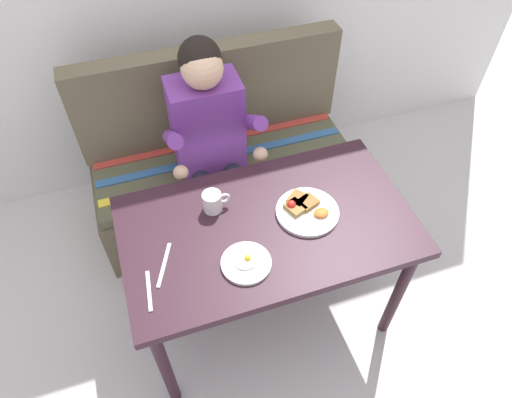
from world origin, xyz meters
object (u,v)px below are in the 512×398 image
object	(u,v)px
table	(267,235)
knife	(164,265)
couch	(222,168)
fork	(149,291)
plate_eggs	(246,263)
plate_breakfast	(305,209)
coffee_mug	(213,201)
person	(211,136)

from	to	relation	value
table	knife	distance (m)	0.45
couch	fork	distance (m)	1.13
couch	fork	xyz separation A→B (m)	(-0.51, -0.92, 0.40)
couch	fork	bearing A→B (deg)	-119.15
fork	table	bearing A→B (deg)	22.64
plate_eggs	table	bearing A→B (deg)	48.19
table	plate_breakfast	bearing A→B (deg)	3.60
coffee_mug	knife	distance (m)	0.33
couch	person	distance (m)	0.45
coffee_mug	knife	xyz separation A→B (m)	(-0.25, -0.21, -0.04)
table	plate_breakfast	distance (m)	0.20
plate_eggs	fork	xyz separation A→B (m)	(-0.37, 0.00, -0.01)
person	fork	xyz separation A→B (m)	(-0.43, -0.75, -0.01)
person	plate_eggs	bearing A→B (deg)	-94.48
person	fork	world-z (taller)	person
fork	knife	world-z (taller)	same
couch	knife	distance (m)	1.02
plate_breakfast	coffee_mug	xyz separation A→B (m)	(-0.36, 0.14, 0.03)
person	table	bearing A→B (deg)	-81.85
table	plate_eggs	world-z (taller)	plate_eggs
fork	person	bearing A→B (deg)	65.57
plate_breakfast	plate_eggs	world-z (taller)	plate_breakfast
plate_eggs	coffee_mug	distance (m)	0.31
coffee_mug	plate_breakfast	bearing A→B (deg)	-20.75
person	plate_breakfast	distance (m)	0.63
table	fork	bearing A→B (deg)	-162.84
coffee_mug	fork	distance (m)	0.45
coffee_mug	knife	bearing A→B (deg)	-139.83
plate_breakfast	plate_eggs	xyz separation A→B (m)	(-0.31, -0.17, -0.00)
table	plate_breakfast	world-z (taller)	plate_breakfast
fork	plate_breakfast	bearing A→B (deg)	19.37
plate_eggs	coffee_mug	world-z (taller)	coffee_mug
couch	table	bearing A→B (deg)	-90.00
knife	couch	bearing A→B (deg)	85.54
table	couch	size ratio (longest dim) A/B	0.83
plate_eggs	fork	size ratio (longest dim) A/B	1.14
table	knife	size ratio (longest dim) A/B	6.00
knife	fork	bearing A→B (deg)	-104.58
person	knife	distance (m)	0.75
couch	person	xyz separation A→B (m)	(-0.08, -0.17, 0.41)
plate_breakfast	couch	bearing A→B (deg)	102.80
couch	plate_breakfast	distance (m)	0.88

